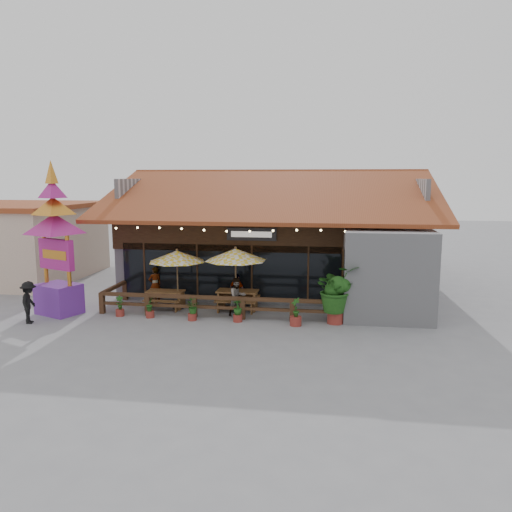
% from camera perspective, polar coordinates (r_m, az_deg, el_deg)
% --- Properties ---
extents(ground, '(100.00, 100.00, 0.00)m').
position_cam_1_polar(ground, '(20.69, 0.08, -6.91)').
color(ground, gray).
rests_on(ground, ground).
extents(restaurant_building, '(15.50, 14.73, 6.09)m').
position_cam_1_polar(restaurant_building, '(26.65, 2.75, 1.50)').
color(restaurant_building, '#BABABF').
rests_on(restaurant_building, ground).
extents(patio_railing, '(10.00, 2.60, 0.92)m').
position_cam_1_polar(patio_railing, '(20.72, -6.22, -5.18)').
color(patio_railing, '#482A19').
rests_on(patio_railing, ground).
extents(neighbor_building, '(8.40, 8.40, 4.22)m').
position_cam_1_polar(neighbor_building, '(31.53, -26.18, 1.62)').
color(neighbor_building, beige).
rests_on(neighbor_building, ground).
extents(umbrella_left, '(2.71, 2.71, 2.64)m').
position_cam_1_polar(umbrella_left, '(21.69, -9.02, -0.05)').
color(umbrella_left, brown).
rests_on(umbrella_left, ground).
extents(umbrella_right, '(3.42, 3.42, 2.80)m').
position_cam_1_polar(umbrella_right, '(20.95, -2.35, 0.13)').
color(umbrella_right, brown).
rests_on(umbrella_right, ground).
extents(picnic_table_left, '(1.63, 1.41, 0.78)m').
position_cam_1_polar(picnic_table_left, '(22.20, -10.29, -4.56)').
color(picnic_table_left, brown).
rests_on(picnic_table_left, ground).
extents(picnic_table_right, '(1.77, 1.53, 0.85)m').
position_cam_1_polar(picnic_table_right, '(21.60, -2.11, -4.66)').
color(picnic_table_right, brown).
rests_on(picnic_table_right, ground).
extents(thai_sign_tower, '(3.30, 3.30, 6.84)m').
position_cam_1_polar(thai_sign_tower, '(22.06, -22.03, 2.99)').
color(thai_sign_tower, '#692A9A').
rests_on(thai_sign_tower, ground).
extents(tropical_plant, '(2.14, 2.02, 2.34)m').
position_cam_1_polar(tropical_plant, '(19.65, 9.13, -3.86)').
color(tropical_plant, maroon).
rests_on(tropical_plant, ground).
extents(diner_a, '(0.72, 0.68, 1.65)m').
position_cam_1_polar(diner_a, '(23.28, -11.46, -3.21)').
color(diner_a, '#3B2412').
rests_on(diner_a, ground).
extents(diner_b, '(0.98, 0.96, 1.59)m').
position_cam_1_polar(diner_b, '(20.62, -2.15, -4.69)').
color(diner_b, '#3B2412').
rests_on(diner_b, ground).
extents(diner_c, '(0.93, 0.73, 1.48)m').
position_cam_1_polar(diner_c, '(22.01, -2.16, -3.96)').
color(diner_c, '#3B2412').
rests_on(diner_c, ground).
extents(pedestrian, '(0.92, 1.21, 1.67)m').
position_cam_1_polar(pedestrian, '(21.48, -24.52, -4.85)').
color(pedestrian, black).
rests_on(pedestrian, ground).
extents(planter_a, '(0.37, 0.35, 0.86)m').
position_cam_1_polar(planter_a, '(21.40, -15.30, -5.70)').
color(planter_a, maroon).
rests_on(planter_a, ground).
extents(planter_b, '(0.35, 0.38, 0.83)m').
position_cam_1_polar(planter_b, '(20.88, -12.03, -5.89)').
color(planter_b, maroon).
rests_on(planter_b, ground).
extents(planter_c, '(0.63, 0.58, 0.86)m').
position_cam_1_polar(planter_c, '(20.17, -7.32, -5.98)').
color(planter_c, maroon).
rests_on(planter_c, ground).
extents(planter_d, '(0.43, 0.43, 0.89)m').
position_cam_1_polar(planter_d, '(19.85, -2.10, -6.32)').
color(planter_d, maroon).
rests_on(planter_d, ground).
extents(planter_e, '(0.45, 0.47, 1.10)m').
position_cam_1_polar(planter_e, '(19.38, 4.57, -6.61)').
color(planter_e, maroon).
rests_on(planter_e, ground).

